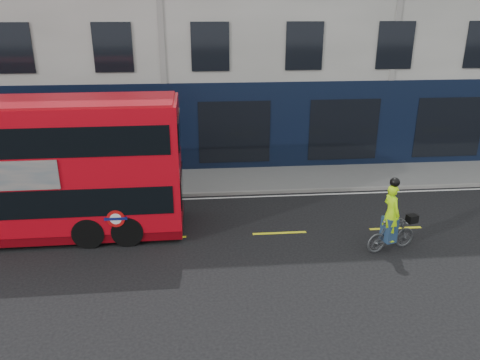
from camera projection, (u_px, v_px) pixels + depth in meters
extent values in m
plane|color=black|center=(155.00, 262.00, 13.87)|extent=(120.00, 120.00, 0.00)
cube|color=slate|center=(167.00, 182.00, 19.91)|extent=(60.00, 3.00, 0.12)
cube|color=gray|center=(165.00, 195.00, 18.51)|extent=(60.00, 0.12, 0.13)
cube|color=black|center=(167.00, 129.00, 20.60)|extent=(50.00, 0.08, 4.00)
cube|color=silver|center=(165.00, 200.00, 18.25)|extent=(58.00, 0.10, 0.01)
cube|color=red|center=(4.00, 165.00, 14.67)|extent=(11.01, 2.63, 3.94)
cube|color=#66040A|center=(16.00, 226.00, 15.42)|extent=(11.01, 2.58, 0.30)
cube|color=black|center=(9.00, 191.00, 14.98)|extent=(10.57, 2.66, 0.90)
cube|color=black|center=(182.00, 185.00, 15.50)|extent=(0.07, 2.25, 0.90)
cube|color=black|center=(179.00, 129.00, 14.83)|extent=(0.07, 2.25, 0.90)
cylinder|color=red|center=(116.00, 219.00, 14.31)|extent=(0.56, 0.03, 0.56)
cylinder|color=white|center=(116.00, 219.00, 14.31)|extent=(0.36, 0.02, 0.36)
cube|color=#0C1459|center=(116.00, 219.00, 14.30)|extent=(0.70, 0.03, 0.09)
cylinder|color=black|center=(132.00, 216.00, 15.71)|extent=(1.03, 2.56, 1.00)
cylinder|color=black|center=(95.00, 217.00, 15.59)|extent=(1.03, 2.56, 1.00)
imported|color=#4F5154|center=(391.00, 235.00, 14.36)|extent=(1.77, 0.93, 1.03)
imported|color=#A1E10B|center=(391.00, 213.00, 14.05)|extent=(0.59, 0.74, 1.78)
cube|color=black|center=(412.00, 219.00, 14.44)|extent=(0.37, 0.32, 0.25)
cube|color=navy|center=(389.00, 229.00, 14.24)|extent=(0.44, 0.50, 0.78)
sphere|color=black|center=(395.00, 182.00, 13.70)|extent=(0.29, 0.29, 0.29)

